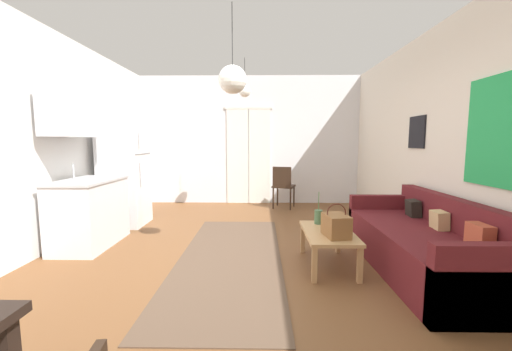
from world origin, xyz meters
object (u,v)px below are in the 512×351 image
(accent_chair, at_px, (283,184))
(bamboo_vase, at_px, (318,217))
(couch, at_px, (425,246))
(pendant_lamp_near, at_px, (233,80))
(handbag, at_px, (336,225))
(coffee_table, at_px, (328,236))
(pendant_lamp_far, at_px, (245,91))
(refrigerator, at_px, (125,171))

(accent_chair, bearing_deg, bamboo_vase, 112.93)
(couch, relative_size, pendant_lamp_near, 2.26)
(pendant_lamp_near, bearing_deg, couch, -4.30)
(bamboo_vase, height_order, accent_chair, accent_chair)
(couch, xyz_separation_m, handbag, (-0.96, -0.05, 0.24))
(coffee_table, xyz_separation_m, accent_chair, (-0.29, 2.93, 0.16))
(bamboo_vase, relative_size, pendant_lamp_far, 0.58)
(bamboo_vase, bearing_deg, accent_chair, 95.03)
(coffee_table, relative_size, handbag, 2.58)
(couch, distance_m, pendant_lamp_far, 3.60)
(coffee_table, distance_m, pendant_lamp_far, 3.02)
(couch, xyz_separation_m, pendant_lamp_near, (-2.04, 0.15, 1.75))
(bamboo_vase, bearing_deg, handbag, -79.47)
(handbag, height_order, accent_chair, accent_chair)
(pendant_lamp_far, bearing_deg, handbag, -65.19)
(pendant_lamp_far, bearing_deg, coffee_table, -64.10)
(pendant_lamp_near, bearing_deg, refrigerator, 139.76)
(handbag, xyz_separation_m, pendant_lamp_near, (-1.08, 0.20, 1.51))
(accent_chair, bearing_deg, coffee_table, 113.48)
(refrigerator, relative_size, pendant_lamp_far, 2.71)
(accent_chair, distance_m, pendant_lamp_near, 3.37)
(pendant_lamp_near, bearing_deg, pendant_lamp_far, 89.47)
(handbag, xyz_separation_m, refrigerator, (-3.02, 1.84, 0.38))
(coffee_table, height_order, bamboo_vase, bamboo_vase)
(refrigerator, xyz_separation_m, accent_chair, (2.70, 1.27, -0.40))
(accent_chair, relative_size, pendant_lamp_far, 1.31)
(coffee_table, bearing_deg, pendant_lamp_far, 115.90)
(couch, relative_size, bamboo_vase, 5.42)
(bamboo_vase, relative_size, handbag, 1.11)
(couch, xyz_separation_m, coffee_table, (-0.99, 0.14, 0.07))
(couch, distance_m, accent_chair, 3.33)
(bamboo_vase, bearing_deg, refrigerator, 155.19)
(pendant_lamp_far, bearing_deg, bamboo_vase, -61.77)
(coffee_table, xyz_separation_m, refrigerator, (-2.98, 1.66, 0.55))
(couch, distance_m, coffee_table, 1.01)
(coffee_table, distance_m, accent_chair, 2.95)
(coffee_table, relative_size, pendant_lamp_far, 1.36)
(pendant_lamp_far, bearing_deg, couch, -48.04)
(couch, bearing_deg, accent_chair, 112.68)
(bamboo_vase, height_order, refrigerator, refrigerator)
(pendant_lamp_near, bearing_deg, handbag, -10.58)
(couch, relative_size, pendant_lamp_far, 3.16)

